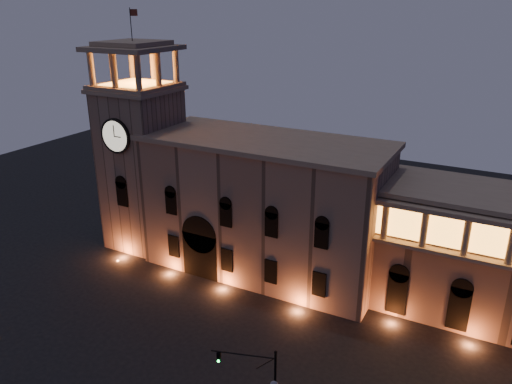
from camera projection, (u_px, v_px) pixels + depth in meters
ground at (177, 374)px, 47.22m from camera, size 160.00×160.00×0.00m
government_building at (263, 206)px, 63.15m from camera, size 30.80×12.80×17.60m
clock_tower at (142, 160)px, 69.09m from camera, size 9.80×9.80×32.40m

